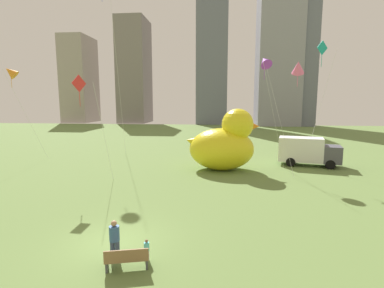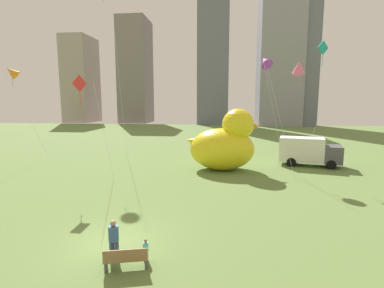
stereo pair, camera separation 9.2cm
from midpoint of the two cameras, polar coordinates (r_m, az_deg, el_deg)
ground_plane at (r=14.60m, az=-14.73°, el=-18.11°), size 140.00×140.00×0.00m
park_bench at (r=12.21m, az=-12.68°, el=-21.10°), size 1.73×0.85×0.90m
person_adult at (r=12.80m, az=-14.93°, el=-17.44°), size 0.41×0.41×1.68m
person_child at (r=12.68m, az=-8.87°, el=-19.69°), size 0.22×0.22×0.90m
giant_inflatable_duck at (r=27.54m, az=6.53°, el=-0.01°), size 7.01×4.50×5.81m
box_truck at (r=31.57m, az=21.93°, el=-1.39°), size 6.23×3.61×2.85m
city_skyline at (r=86.85m, az=2.12°, el=15.69°), size 73.18×18.10×40.78m
kite_purple at (r=29.49m, az=14.32°, el=15.43°), size 2.89×3.03×11.01m
kite_pink at (r=28.30m, az=20.33°, el=13.93°), size 3.38×3.54×10.23m
kite_red at (r=23.54m, az=-20.88°, el=10.38°), size 2.13×3.49×8.43m
kite_teal at (r=29.88m, az=24.40°, el=15.88°), size 2.18×1.87×11.88m
kite_orange at (r=37.12m, az=-31.85°, el=11.92°), size 3.69×4.02×10.36m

